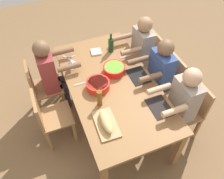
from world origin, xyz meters
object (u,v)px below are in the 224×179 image
object	(u,v)px
chair_near_right	(149,57)
beer_bottle	(100,98)
diner_near_left	(181,102)
chair_far_center	(49,116)
diner_near_center	(158,72)
chair_far_right	(41,86)
serving_bowl_fruit	(98,84)
napkin_stack	(96,52)
wine_glass	(71,62)
diner_near_right	(140,49)
chair_near_center	(167,80)
diner_far_right	(51,72)
dining_table	(112,87)
cutting_board	(106,124)
chair_near_left	(189,108)
serving_bowl_salad	(114,69)
bread_loaf	(106,121)
wine_bottle	(111,45)

from	to	relation	value
chair_near_right	beer_bottle	world-z (taller)	beer_bottle
diner_near_left	chair_far_center	bearing A→B (deg)	70.12
diner_near_center	chair_far_right	world-z (taller)	diner_near_center
serving_bowl_fruit	napkin_stack	world-z (taller)	serving_bowl_fruit
serving_bowl_fruit	wine_glass	bearing A→B (deg)	24.69
diner_near_right	chair_near_center	bearing A→B (deg)	-161.41
diner_far_right	chair_far_center	bearing A→B (deg)	161.41
diner_near_left	napkin_stack	size ratio (longest dim) A/B	8.57
dining_table	beer_bottle	xyz separation A→B (m)	(-0.25, 0.25, 0.18)
cutting_board	chair_far_center	bearing A→B (deg)	46.19
diner_near_center	chair_near_left	xyz separation A→B (m)	(-0.55, -0.18, -0.21)
chair_near_center	cutting_board	bearing A→B (deg)	115.45
dining_table	cutting_board	bearing A→B (deg)	152.10
diner_near_center	diner_far_right	size ratio (longest dim) A/B	1.00
chair_near_right	serving_bowl_salad	bearing A→B (deg)	115.91
dining_table	chair_far_right	distance (m)	1.02
cutting_board	bread_loaf	size ratio (longest dim) A/B	1.25
cutting_board	wine_glass	distance (m)	1.00
diner_near_left	chair_far_center	size ratio (longest dim) A/B	1.41
chair_near_center	wine_glass	distance (m)	1.37
diner_near_center	diner_near_right	world-z (taller)	same
diner_near_left	chair_near_right	xyz separation A→B (m)	(1.09, -0.18, -0.21)
serving_bowl_fruit	bread_loaf	size ratio (longest dim) A/B	0.90
diner_near_center	chair_far_center	bearing A→B (deg)	90.00
diner_near_right	wine_glass	distance (m)	1.07
serving_bowl_fruit	diner_near_center	bearing A→B (deg)	-90.21
beer_bottle	chair_near_right	bearing A→B (deg)	-53.95
chair_far_right	wine_bottle	size ratio (longest dim) A/B	2.93
chair_near_right	napkin_stack	world-z (taller)	chair_near_right
cutting_board	beer_bottle	size ratio (longest dim) A/B	1.82
chair_far_right	chair_near_left	bearing A→B (deg)	-122.82
diner_near_left	diner_far_right	bearing A→B (deg)	50.53
diner_near_left	bread_loaf	xyz separation A→B (m)	(0.01, 0.95, 0.11)
diner_near_right	napkin_stack	bearing A→B (deg)	80.71
chair_far_center	bread_loaf	size ratio (longest dim) A/B	2.66
chair_far_center	bread_loaf	bearing A→B (deg)	-133.81
diner_near_left	bread_loaf	size ratio (longest dim) A/B	3.75
cutting_board	napkin_stack	xyz separation A→B (m)	(1.19, -0.30, 0.00)
wine_glass	bread_loaf	bearing A→B (deg)	-173.79
diner_near_center	cutting_board	world-z (taller)	diner_near_center
diner_near_left	chair_far_right	bearing A→B (deg)	54.12
serving_bowl_fruit	cutting_board	world-z (taller)	serving_bowl_fruit
chair_near_left	wine_glass	bearing A→B (deg)	51.09
dining_table	wine_bottle	size ratio (longest dim) A/B	6.85
chair_near_right	chair_near_center	bearing A→B (deg)	180.00
chair_far_center	napkin_stack	distance (m)	1.12
diner_far_right	serving_bowl_fruit	bearing A→B (deg)	-138.67
wine_glass	diner_near_left	bearing A→B (deg)	-133.45
chair_near_center	diner_far_right	bearing A→B (deg)	70.12
serving_bowl_salad	dining_table	bearing A→B (deg)	150.54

